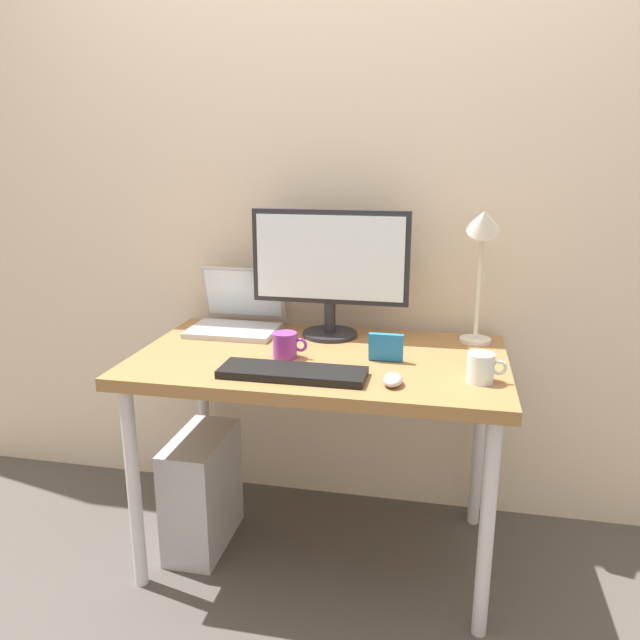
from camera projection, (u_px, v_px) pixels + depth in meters
ground_plane at (320, 550)px, 2.25m from camera, size 6.00×6.00×0.00m
back_wall at (343, 178)px, 2.30m from camera, size 4.40×0.04×2.60m
desk at (320, 375)px, 2.07m from camera, size 1.21×0.71×0.74m
monitor at (330, 265)px, 2.20m from camera, size 0.56×0.20×0.46m
laptop at (238, 314)px, 2.34m from camera, size 0.32×0.28×0.23m
desk_lamp at (482, 243)px, 2.07m from camera, size 0.11×0.16×0.49m
keyboard at (293, 373)px, 1.86m from camera, size 0.44×0.14×0.02m
mouse at (393, 380)px, 1.78m from camera, size 0.06×0.09×0.03m
coffee_mug at (286, 345)px, 2.02m from camera, size 0.11×0.08×0.08m
glass_cup at (481, 368)px, 1.80m from camera, size 0.11×0.08×0.09m
photo_frame at (386, 347)px, 1.98m from camera, size 0.11×0.02×0.09m
computer_tower at (202, 490)px, 2.24m from camera, size 0.18×0.36×0.42m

